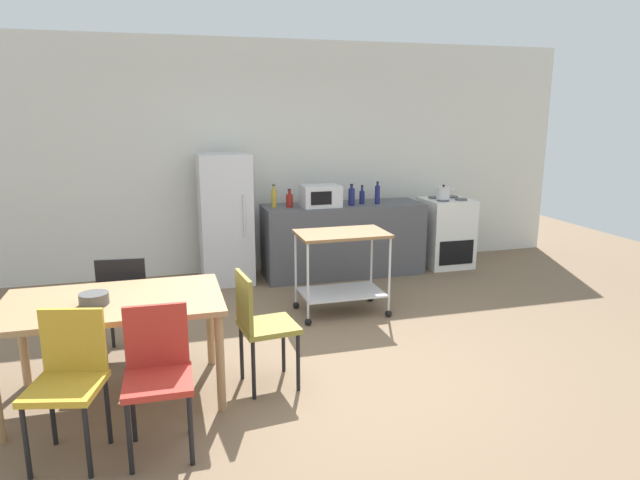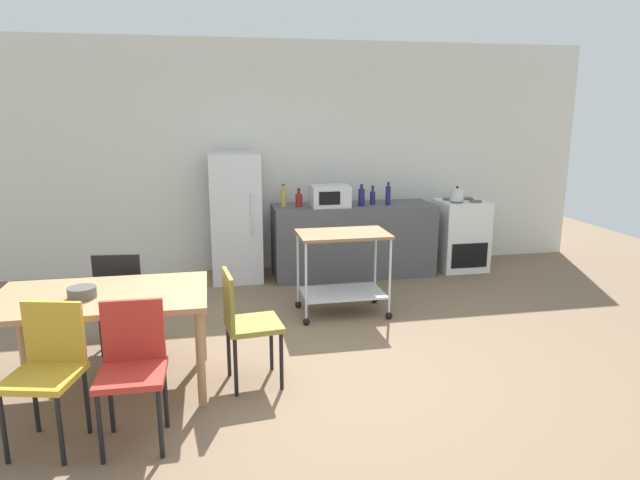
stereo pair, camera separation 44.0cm
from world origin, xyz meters
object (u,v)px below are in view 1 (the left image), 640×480
Objects in this scene: bottle_wine at (377,194)px; chair_mustard at (69,375)px; stove_oven at (446,232)px; bottle_soy_sauce at (351,196)px; chair_black at (125,299)px; dining_table at (113,310)px; kettle at (443,193)px; kitchen_cart at (342,259)px; microwave at (321,196)px; bottle_sparkling_water at (274,198)px; bottle_soda at (362,197)px; bottle_olive_oil at (290,200)px; refrigerator at (226,219)px; chair_red at (158,370)px; chair_olive at (260,322)px; fruit_bowl at (94,299)px.

chair_mustard is at bearing -135.41° from bottle_wine.
bottle_soy_sauce is at bearing -175.42° from stove_oven.
stove_oven is (3.96, 1.88, -0.07)m from chair_black.
kettle reaches higher than dining_table.
bottle_wine reaches higher than kitchen_cart.
microwave reaches higher than kettle.
bottle_soda is (1.10, -0.06, -0.02)m from bottle_sparkling_water.
microwave is at bearing -176.70° from stove_oven.
dining_table is 3.17m from bottle_olive_oil.
dining_table is 0.97× the size of refrigerator.
chair_black reaches higher than kitchen_cart.
bottle_sparkling_water is (0.58, -0.07, 0.24)m from refrigerator.
bottle_olive_oil is 0.38m from microwave.
chair_mustard reaches higher than kitchen_cart.
dining_table is 5.70× the size of bottle_soy_sauce.
stove_oven is at bearing 5.90° from bottle_wine.
bottle_soy_sauce reaches higher than kettle.
microwave is 0.39m from bottle_soy_sauce.
bottle_soda is at bearing 60.81° from chair_mustard.
stove_oven is (3.71, 3.31, -0.07)m from chair_red.
chair_mustard is at bearing -142.51° from kettle.
bottle_olive_oil is (1.86, 2.56, 0.32)m from dining_table.
bottle_wine reaches higher than chair_olive.
chair_red is at bearing 6.36° from chair_mustard.
bottle_soy_sauce is 1.12× the size of bottle_soda.
bottle_soy_sauce is at bearing -7.16° from refrigerator.
stove_oven is 3.36× the size of bottle_sparkling_water.
fruit_bowl is at bearing 81.70° from chair_olive.
bottle_soda reaches higher than stove_oven.
microwave is at bearing 60.00° from chair_red.
stove_oven is (4.21, 3.24, -0.07)m from chair_mustard.
chair_red is at bearing -127.37° from bottle_soda.
chair_mustard is 5.31m from stove_oven.
chair_black is 3.71× the size of kettle.
bottle_olive_oil is (2.07, 3.21, 0.47)m from chair_mustard.
chair_red is 0.57× the size of refrigerator.
chair_black is 0.98× the size of kitchen_cart.
chair_mustard is 3.85m from bottle_olive_oil.
bottle_soy_sauce reaches higher than kitchen_cart.
dining_table is 4.77m from stove_oven.
bottle_olive_oil is at bearing -23.81° from chair_olive.
bottle_soy_sauce reaches higher than chair_olive.
stove_oven reaches higher than chair_olive.
chair_red is at bearing -132.67° from kitchen_cart.
refrigerator is at bearing 170.80° from microwave.
bottle_wine is 0.92m from kettle.
chair_olive is 3.28m from bottle_wine.
refrigerator reaches higher than microwave.
kitchen_cart is (2.06, 0.53, 0.05)m from chair_black.
chair_red is 3.78× the size of bottle_soda.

